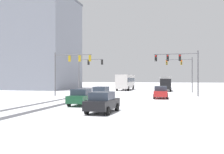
% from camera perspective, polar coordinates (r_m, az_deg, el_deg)
% --- Properties ---
extents(wheel_track_left_lane, '(0.76, 38.03, 0.01)m').
position_cam_1_polar(wheel_track_left_lane, '(26.56, -17.88, -6.01)').
color(wheel_track_left_lane, '#4C4C51').
rests_on(wheel_track_left_lane, ground).
extents(wheel_track_right_lane, '(0.88, 38.03, 0.01)m').
position_cam_1_polar(wheel_track_right_lane, '(25.29, -12.73, -6.30)').
color(wheel_track_right_lane, '#4C4C51').
rests_on(wheel_track_right_lane, ground).
extents(traffic_signal_near_left, '(5.77, 0.57, 6.50)m').
position_cam_1_polar(traffic_signal_near_left, '(39.05, -9.26, 2.87)').
color(traffic_signal_near_left, '#56565B').
rests_on(traffic_signal_near_left, ground).
extents(traffic_signal_far_left, '(4.89, 0.51, 6.50)m').
position_cam_1_polar(traffic_signal_far_left, '(48.44, -5.45, 2.05)').
color(traffic_signal_far_left, '#56565B').
rests_on(traffic_signal_far_left, ground).
extents(traffic_signal_near_right, '(6.20, 0.52, 6.50)m').
position_cam_1_polar(traffic_signal_near_right, '(38.00, 14.61, 2.98)').
color(traffic_signal_near_right, '#56565B').
rests_on(traffic_signal_near_right, ground).
extents(traffic_signal_far_right, '(4.91, 0.55, 6.50)m').
position_cam_1_polar(traffic_signal_far_right, '(49.83, 15.26, 1.99)').
color(traffic_signal_far_right, '#56565B').
rests_on(traffic_signal_far_right, ground).
extents(car_red_lead, '(1.93, 4.15, 1.62)m').
position_cam_1_polar(car_red_lead, '(34.78, 10.64, -3.29)').
color(car_red_lead, red).
rests_on(car_red_lead, ground).
extents(car_white_second, '(1.97, 4.17, 1.62)m').
position_cam_1_polar(car_white_second, '(32.06, -2.37, -3.56)').
color(car_white_second, silver).
rests_on(car_white_second, ground).
extents(car_dark_green_third, '(1.85, 4.11, 1.62)m').
position_cam_1_polar(car_dark_green_third, '(25.75, -6.66, -4.38)').
color(car_dark_green_third, '#194C2D').
rests_on(car_dark_green_third, ground).
extents(car_black_fourth, '(2.00, 4.18, 1.62)m').
position_cam_1_polar(car_black_fourth, '(20.23, -2.10, -5.53)').
color(car_black_fourth, black).
rests_on(car_black_fourth, ground).
extents(bus_oncoming, '(2.77, 11.03, 3.38)m').
position_cam_1_polar(bus_oncoming, '(57.84, 3.02, -0.89)').
color(bus_oncoming, silver).
rests_on(bus_oncoming, ground).
extents(box_truck_delivery, '(2.54, 7.48, 3.02)m').
position_cam_1_polar(box_truck_delivery, '(54.84, 11.59, -1.30)').
color(box_truck_delivery, black).
rests_on(box_truck_delivery, ground).
extents(office_building_far_left_block, '(19.96, 16.27, 22.10)m').
position_cam_1_polar(office_building_far_left_block, '(66.76, -16.94, 7.01)').
color(office_building_far_left_block, gray).
rests_on(office_building_far_left_block, ground).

